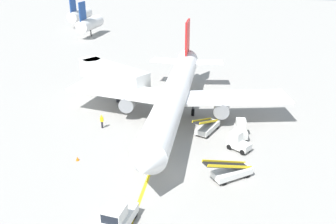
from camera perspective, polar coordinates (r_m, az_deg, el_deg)
ground_plane at (r=35.35m, az=-0.29°, el=-9.52°), size 300.00×300.00×0.00m
taxi_line_yellow at (r=39.92m, az=-1.27°, el=-5.30°), size 7.29×79.72×0.01m
airliner at (r=44.75m, az=1.06°, el=2.86°), size 28.50×35.34×10.10m
jet_bridge at (r=53.08m, az=-9.33°, el=6.10°), size 12.48×8.38×4.85m
pushback_tug at (r=28.93m, az=-8.00°, el=-16.07°), size 2.14×3.72×2.20m
baggage_tug_near_wing at (r=39.39m, az=10.99°, el=-4.67°), size 2.73×2.31×2.10m
baggage_tug_by_cargo_door at (r=42.14m, az=11.38°, el=-2.73°), size 1.76×2.62×2.10m
belt_loader_forward_hold at (r=34.65m, az=9.89°, el=-9.15°), size 4.59×4.23×2.59m
belt_loader_aft_hold at (r=42.65m, az=6.18°, el=-2.25°), size 2.67×5.15×2.59m
ground_crew_marshaller at (r=38.03m, az=-4.52°, el=-5.40°), size 0.36×0.24×1.70m
ground_crew_wing_walker at (r=44.11m, az=-10.37°, el=-1.41°), size 0.36×0.24×1.70m
safety_cone_nose_left at (r=38.25m, az=-14.07°, el=-7.13°), size 0.36×0.36×0.44m
safety_cone_nose_right at (r=37.95m, az=-3.16°, el=-6.63°), size 0.36×0.36×0.44m
distant_aircraft_far_left at (r=109.49m, az=-13.74°, el=14.68°), size 3.00×10.10×8.80m
distant_aircraft_mid_left at (r=94.93m, az=-12.20°, el=13.50°), size 3.00×10.10×8.80m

